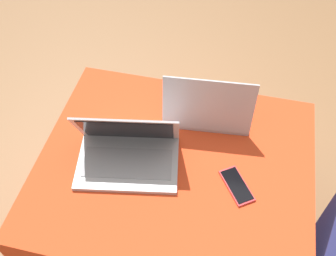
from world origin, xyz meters
TOP-DOWN VIEW (x-y plane):
  - ground_plane at (0.00, 0.00)m, footprint 14.00×14.00m
  - ottoman at (0.00, 0.00)m, footprint 0.96×0.81m
  - laptop_near at (-0.16, -0.02)m, footprint 0.38×0.29m
  - laptop_far at (0.07, 0.25)m, footprint 0.34×0.26m
  - cell_phone at (0.22, -0.04)m, footprint 0.14×0.16m

SIDE VIEW (x-z plane):
  - ground_plane at x=0.00m, z-range 0.00..0.00m
  - ottoman at x=0.00m, z-range 0.00..0.45m
  - cell_phone at x=0.22m, z-range 0.45..0.46m
  - laptop_near at x=-0.16m, z-range 0.39..0.61m
  - laptop_far at x=0.07m, z-range 0.38..0.62m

